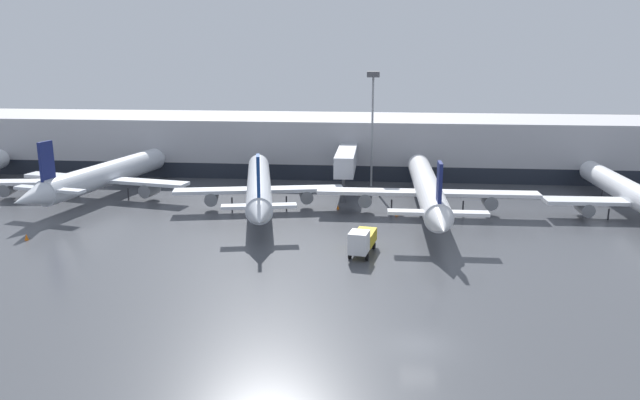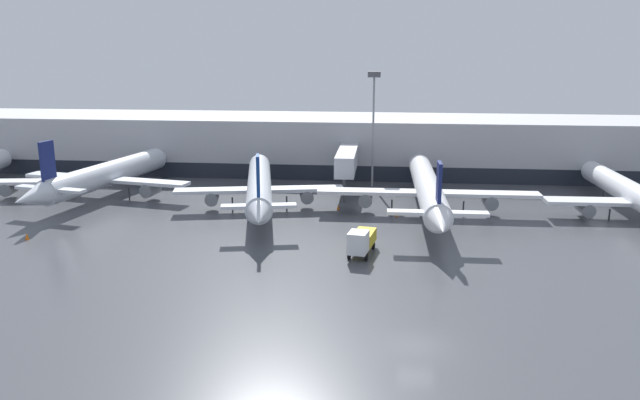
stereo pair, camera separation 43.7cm
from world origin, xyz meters
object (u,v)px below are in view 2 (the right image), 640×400
object	(u,v)px
parked_jet_5	(105,175)
apron_light_mast_0	(374,95)
traffic_cone_1	(27,236)
traffic_cone_4	(397,213)
traffic_cone_2	(338,207)
parked_jet_4	(428,189)
parked_jet_2	(639,198)
service_truck_0	(361,240)
parked_jet_1	(259,186)

from	to	relation	value
parked_jet_5	apron_light_mast_0	world-z (taller)	apron_light_mast_0
traffic_cone_1	traffic_cone_4	size ratio (longest dim) A/B	0.99
parked_jet_5	traffic_cone_2	size ratio (longest dim) A/B	56.38
parked_jet_4	traffic_cone_1	world-z (taller)	parked_jet_4
parked_jet_2	traffic_cone_4	distance (m)	28.80
parked_jet_4	service_truck_0	distance (m)	17.87
traffic_cone_4	apron_light_mast_0	size ratio (longest dim) A/B	0.04
parked_jet_2	parked_jet_4	size ratio (longest dim) A/B	1.04
parked_jet_5	apron_light_mast_0	xyz separation A→B (m)	(36.24, 10.73, 10.28)
parked_jet_2	parked_jet_5	size ratio (longest dim) A/B	1.18
parked_jet_5	traffic_cone_1	size ratio (longest dim) A/B	47.52
parked_jet_1	parked_jet_4	bearing A→B (deg)	-101.42
service_truck_0	apron_light_mast_0	bearing A→B (deg)	-170.79
parked_jet_5	parked_jet_4	bearing A→B (deg)	-85.20
parked_jet_2	traffic_cone_4	bearing A→B (deg)	91.67
parked_jet_4	parked_jet_5	bearing A→B (deg)	82.93
parked_jet_1	traffic_cone_2	size ratio (longest dim) A/B	58.93
parked_jet_1	parked_jet_2	xyz separation A→B (m)	(45.97, 0.32, -0.54)
service_truck_0	traffic_cone_2	size ratio (longest dim) A/B	10.13
parked_jet_4	parked_jet_5	world-z (taller)	parked_jet_5
traffic_cone_4	apron_light_mast_0	distance (m)	21.35
parked_jet_4	traffic_cone_2	world-z (taller)	parked_jet_4
traffic_cone_2	apron_light_mast_0	world-z (taller)	apron_light_mast_0
traffic_cone_1	traffic_cone_4	distance (m)	42.06
parked_jet_2	parked_jet_4	distance (m)	25.02
parked_jet_1	traffic_cone_1	size ratio (longest dim) A/B	49.67
traffic_cone_2	parked_jet_2	bearing A→B (deg)	-1.60
parked_jet_5	traffic_cone_4	distance (m)	40.16
parked_jet_1	traffic_cone_4	xyz separation A→B (m)	(17.29, -1.20, -2.79)
parked_jet_5	service_truck_0	xyz separation A→B (m)	(35.85, -20.92, -1.57)
parked_jet_1	traffic_cone_1	xyz separation A→B (m)	(-22.45, -14.95, -2.80)
parked_jet_1	traffic_cone_4	bearing A→B (deg)	-105.08
traffic_cone_4	parked_jet_2	bearing A→B (deg)	3.05
parked_jet_4	traffic_cone_4	distance (m)	4.82
apron_light_mast_0	parked_jet_2	bearing A→B (deg)	-25.16
service_truck_0	apron_light_mast_0	world-z (taller)	apron_light_mast_0
parked_jet_4	traffic_cone_1	size ratio (longest dim) A/B	53.81
traffic_cone_2	service_truck_0	bearing A→B (deg)	-78.43
service_truck_0	traffic_cone_4	xyz separation A→B (m)	(3.79, 15.06, -1.15)
service_truck_0	apron_light_mast_0	distance (m)	33.80
service_truck_0	traffic_cone_4	bearing A→B (deg)	175.78
traffic_cone_2	apron_light_mast_0	size ratio (longest dim) A/B	0.04
parked_jet_1	parked_jet_4	size ratio (longest dim) A/B	0.92
parked_jet_4	service_truck_0	bearing A→B (deg)	154.42
parked_jet_1	service_truck_0	world-z (taller)	parked_jet_1
parked_jet_1	traffic_cone_4	size ratio (longest dim) A/B	49.02
parked_jet_1	traffic_cone_1	world-z (taller)	parked_jet_1
service_truck_0	traffic_cone_1	size ratio (longest dim) A/B	8.54
apron_light_mast_0	parked_jet_4	bearing A→B (deg)	-65.48
parked_jet_5	service_truck_0	world-z (taller)	parked_jet_5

